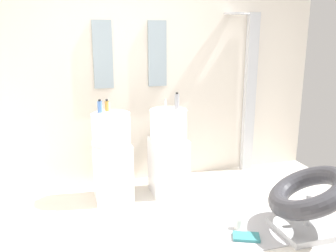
% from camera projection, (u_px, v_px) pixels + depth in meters
% --- Properties ---
extents(ground_plane, '(4.80, 3.60, 0.04)m').
position_uv_depth(ground_plane, '(169.00, 250.00, 3.19)').
color(ground_plane, silver).
extents(rear_partition, '(4.80, 0.10, 2.60)m').
position_uv_depth(rear_partition, '(130.00, 76.00, 4.39)').
color(rear_partition, beige).
rests_on(rear_partition, ground_plane).
extents(pedestal_sink_left, '(0.41, 0.41, 1.08)m').
position_uv_depth(pedestal_sink_left, '(112.00, 156.00, 4.01)').
color(pedestal_sink_left, white).
rests_on(pedestal_sink_left, ground_plane).
extents(pedestal_sink_right, '(0.41, 0.41, 1.08)m').
position_uv_depth(pedestal_sink_right, '(168.00, 151.00, 4.18)').
color(pedestal_sink_right, white).
rests_on(pedestal_sink_right, ground_plane).
extents(vanity_mirror_left, '(0.22, 0.03, 0.76)m').
position_uv_depth(vanity_mirror_left, '(103.00, 55.00, 4.17)').
color(vanity_mirror_left, '#8C9EA8').
extents(vanity_mirror_right, '(0.22, 0.03, 0.76)m').
position_uv_depth(vanity_mirror_right, '(157.00, 54.00, 4.34)').
color(vanity_mirror_right, '#8C9EA8').
extents(shower_column, '(0.49, 0.24, 2.05)m').
position_uv_depth(shower_column, '(249.00, 90.00, 4.75)').
color(shower_column, '#B7BABF').
rests_on(shower_column, ground_plane).
extents(lounge_chair, '(1.03, 1.03, 0.65)m').
position_uv_depth(lounge_chair, '(309.00, 197.00, 3.37)').
color(lounge_chair, '#B7BABF').
rests_on(lounge_chair, ground_plane).
extents(area_rug, '(1.24, 0.61, 0.01)m').
position_uv_depth(area_rug, '(232.00, 235.00, 3.38)').
color(area_rug, '#B2B2B7').
rests_on(area_rug, ground_plane).
extents(magazine_teal, '(0.28, 0.23, 0.03)m').
position_uv_depth(magazine_teal, '(246.00, 237.00, 3.32)').
color(magazine_teal, teal).
rests_on(magazine_teal, area_rug).
extents(coffee_mug, '(0.07, 0.07, 0.10)m').
position_uv_depth(coffee_mug, '(238.00, 224.00, 3.48)').
color(coffee_mug, white).
rests_on(coffee_mug, area_rug).
extents(soap_bottle_amber, '(0.05, 0.05, 0.13)m').
position_uv_depth(soap_bottle_amber, '(107.00, 106.00, 3.98)').
color(soap_bottle_amber, '#C68C38').
rests_on(soap_bottle_amber, pedestal_sink_left).
extents(soap_bottle_grey, '(0.05, 0.05, 0.18)m').
position_uv_depth(soap_bottle_grey, '(177.00, 101.00, 4.10)').
color(soap_bottle_grey, '#99999E').
rests_on(soap_bottle_grey, pedestal_sink_right).
extents(soap_bottle_blue, '(0.05, 0.05, 0.14)m').
position_uv_depth(soap_bottle_blue, '(100.00, 107.00, 3.90)').
color(soap_bottle_blue, '#4C72B7').
rests_on(soap_bottle_blue, pedestal_sink_left).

